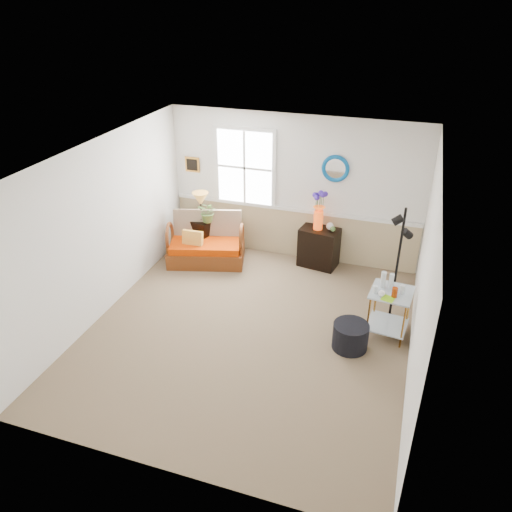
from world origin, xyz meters
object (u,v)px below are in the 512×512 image
(cabinet, at_px, (319,247))
(floor_lamp, at_px, (397,267))
(lamp_stand, at_px, (203,236))
(side_table, at_px, (389,313))
(loveseat, at_px, (206,240))
(ottoman, at_px, (350,336))

(cabinet, bearing_deg, floor_lamp, -34.83)
(lamp_stand, distance_m, floor_lamp, 3.73)
(floor_lamp, bearing_deg, side_table, -107.81)
(floor_lamp, bearing_deg, loveseat, 150.59)
(lamp_stand, height_order, ottoman, lamp_stand)
(loveseat, xyz_separation_m, lamp_stand, (-0.19, 0.31, -0.10))
(lamp_stand, xyz_separation_m, ottoman, (3.04, -1.95, -0.14))
(side_table, xyz_separation_m, floor_lamp, (0.01, 0.36, 0.55))
(cabinet, relative_size, floor_lamp, 0.39)
(lamp_stand, height_order, side_table, side_table)
(loveseat, distance_m, ottoman, 3.31)
(cabinet, distance_m, ottoman, 2.34)
(lamp_stand, bearing_deg, loveseat, -58.41)
(floor_lamp, height_order, ottoman, floor_lamp)
(loveseat, relative_size, floor_lamp, 0.73)
(side_table, height_order, floor_lamp, floor_lamp)
(cabinet, bearing_deg, ottoman, -58.21)
(side_table, bearing_deg, floor_lamp, 87.86)
(lamp_stand, xyz_separation_m, cabinet, (2.14, 0.20, 0.02))
(floor_lamp, bearing_deg, ottoman, -134.81)
(lamp_stand, bearing_deg, ottoman, -32.71)
(cabinet, distance_m, side_table, 2.16)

